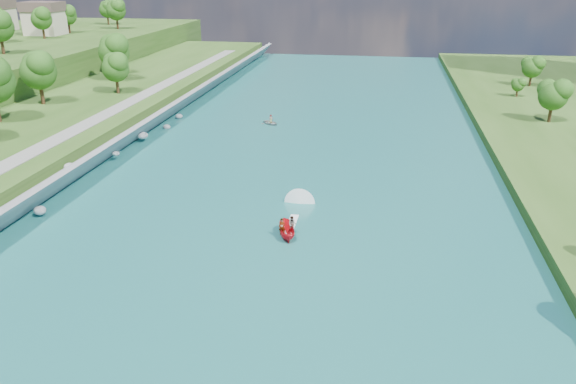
# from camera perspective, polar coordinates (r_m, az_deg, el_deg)

# --- Properties ---
(ground) EXTENTS (260.00, 260.00, 0.00)m
(ground) POSITION_cam_1_polar(r_m,az_deg,el_deg) (48.32, -5.79, -10.24)
(ground) COLOR #2D5119
(ground) RESTS_ON ground
(river_water) EXTENTS (55.00, 240.00, 0.10)m
(river_water) POSITION_cam_1_polar(r_m,az_deg,el_deg) (65.62, -1.25, -1.07)
(river_water) COLOR #1A6365
(river_water) RESTS_ON ground
(ridge_west) EXTENTS (60.00, 120.00, 9.00)m
(ridge_west) POSITION_cam_1_polar(r_m,az_deg,el_deg) (165.37, -25.72, 12.40)
(ridge_west) COLOR #2D5119
(ridge_west) RESTS_ON ground
(riprap_bank) EXTENTS (3.98, 236.00, 4.38)m
(riprap_bank) POSITION_cam_1_polar(r_m,az_deg,el_deg) (73.40, -21.62, 1.31)
(riprap_bank) COLOR slate
(riprap_bank) RESTS_ON ground
(riverside_path) EXTENTS (3.00, 200.00, 0.10)m
(riverside_path) POSITION_cam_1_polar(r_m,az_deg,el_deg) (77.14, -25.75, 3.02)
(riverside_path) COLOR gray
(riverside_path) RESTS_ON berm_west
(ridge_houses) EXTENTS (29.50, 29.50, 8.40)m
(ridge_houses) POSITION_cam_1_polar(r_m,az_deg,el_deg) (172.11, -27.01, 15.47)
(ridge_houses) COLOR beige
(ridge_houses) RESTS_ON ridge_west
(trees_ridge) EXTENTS (20.11, 70.48, 10.70)m
(trees_ridge) POSITION_cam_1_polar(r_m,az_deg,el_deg) (160.58, -22.80, 16.03)
(trees_ridge) COLOR #244B14
(trees_ridge) RESTS_ON ridge_west
(motorboat) EXTENTS (3.60, 18.88, 2.17)m
(motorboat) POSITION_cam_1_polar(r_m,az_deg,el_deg) (58.51, 0.16, -3.26)
(motorboat) COLOR red
(motorboat) RESTS_ON river_water
(raft) EXTENTS (4.07, 3.98, 1.69)m
(raft) POSITION_cam_1_polar(r_m,az_deg,el_deg) (98.95, -1.76, 7.12)
(raft) COLOR gray
(raft) RESTS_ON river_water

